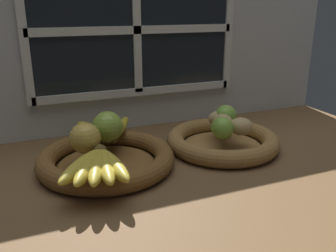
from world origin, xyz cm
name	(u,v)px	position (x,y,z in cm)	size (l,w,h in cm)	color
ground_plane	(172,164)	(0.00, 0.00, -1.50)	(140.00, 90.00, 3.00)	brown
back_wall	(135,40)	(0.00, 29.77, 27.88)	(140.00, 4.60, 55.00)	silver
fruit_bowl_left	(106,159)	(-17.03, 1.47, 2.14)	(33.52, 33.52, 4.63)	brown
fruit_bowl_right	(222,141)	(15.80, 1.47, 2.14)	(31.07, 31.07, 4.63)	olive
apple_golden_left	(85,138)	(-21.75, 1.55, 8.32)	(7.38, 7.38, 7.38)	gold
apple_green_back	(108,127)	(-15.12, 6.70, 8.63)	(8.00, 8.00, 8.00)	#8CAD3D
banana_bunch_front	(97,165)	(-21.50, -10.47, 6.32)	(15.31, 18.61, 3.39)	gold
banana_bunch_back	(108,129)	(-13.73, 12.89, 6.02)	(16.94, 18.59, 2.79)	gold
potato_small	(241,126)	(19.24, -1.96, 7.03)	(6.33, 5.31, 4.81)	tan
potato_large	(223,124)	(15.80, 1.47, 7.20)	(7.46, 5.17, 5.14)	tan
potato_back	(221,118)	(17.95, 6.20, 7.08)	(7.57, 5.02, 4.91)	tan
lime_near	(222,128)	(13.02, -2.69, 7.59)	(5.92, 5.92, 5.92)	#7AAD3D
lime_far	(226,116)	(19.04, 5.64, 7.82)	(6.38, 6.38, 6.38)	#7AAD3D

